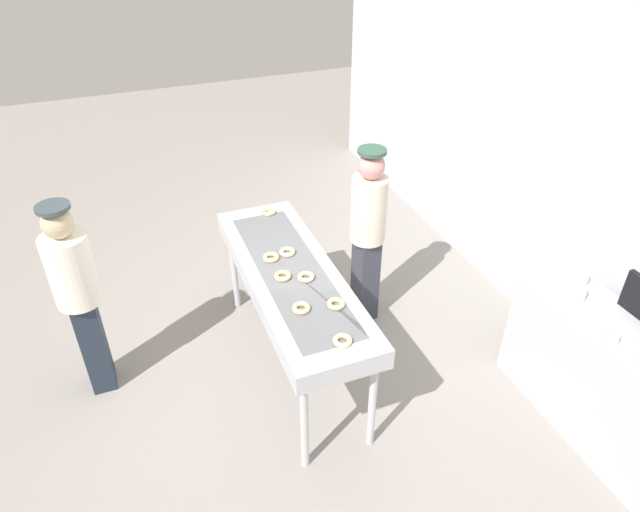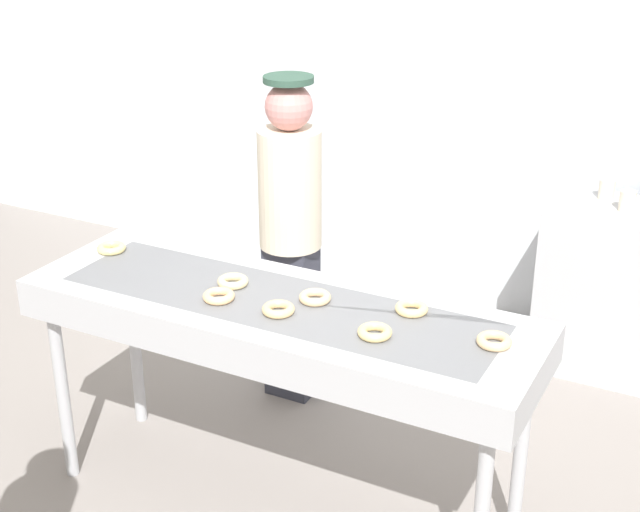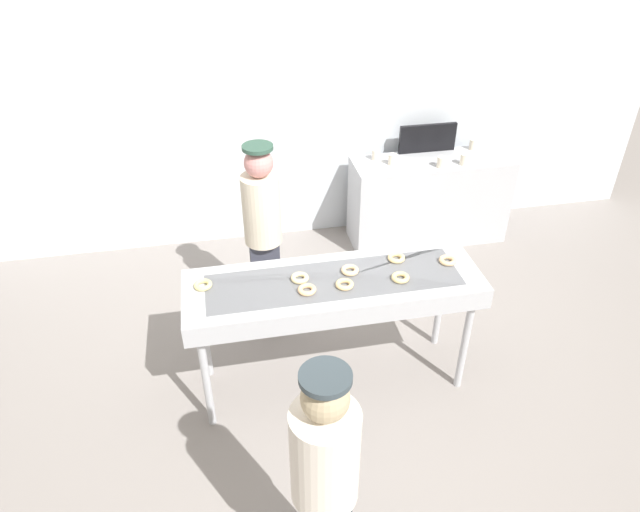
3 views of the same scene
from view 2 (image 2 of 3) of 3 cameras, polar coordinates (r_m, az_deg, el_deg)
name	(u,v)px [view 2 (image 2 of 3)]	position (r m, az deg, el deg)	size (l,w,h in m)	color
ground_plane	(281,504)	(4.08, -2.47, -15.40)	(16.00, 16.00, 0.00)	gray
back_wall	(475,74)	(5.44, 9.80, 11.30)	(8.00, 0.12, 2.90)	silver
fryer_conveyor	(277,321)	(3.59, -2.71, -4.13)	(2.11, 0.66, 0.99)	#B7BABF
plain_donut_0	(278,309)	(3.45, -2.65, -3.38)	(0.13, 0.13, 0.03)	#EEC582
plain_donut_1	(375,332)	(3.29, 3.48, -4.83)	(0.13, 0.13, 0.03)	#EFCE82
plain_donut_2	(219,296)	(3.57, -6.42, -2.54)	(0.13, 0.13, 0.03)	#F8C386
plain_donut_3	(494,341)	(3.28, 10.96, -5.30)	(0.13, 0.13, 0.03)	#EBC289
plain_donut_4	(233,281)	(3.69, -5.54, -1.61)	(0.13, 0.13, 0.03)	beige
plain_donut_5	(111,248)	(4.10, -13.06, 0.51)	(0.13, 0.13, 0.03)	#E8D483
plain_donut_6	(315,297)	(3.54, -0.32, -2.63)	(0.13, 0.13, 0.03)	#EEC68E
plain_donut_7	(412,308)	(3.47, 5.81, -3.32)	(0.13, 0.13, 0.03)	#F5CF85
worker_baker	(290,226)	(4.42, -1.88, 1.88)	(0.31, 0.31, 1.68)	#333642
paper_cup_0	(607,189)	(5.06, 17.69, 4.04)	(0.08, 0.08, 0.11)	beige
paper_cup_2	(627,201)	(4.91, 18.87, 3.31)	(0.08, 0.08, 0.11)	beige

